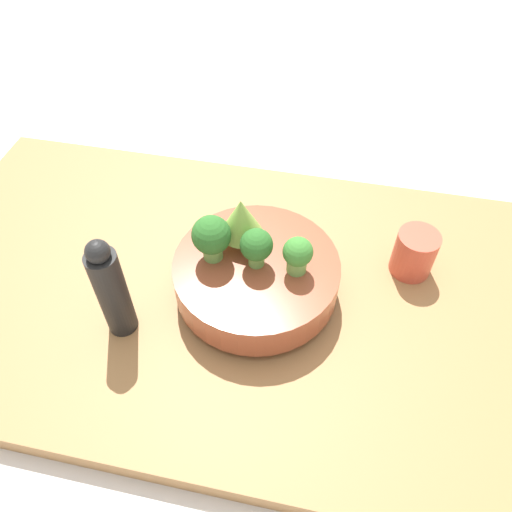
# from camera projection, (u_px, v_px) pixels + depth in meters

# --- Properties ---
(ground_plane) EXTENTS (6.00, 6.00, 0.00)m
(ground_plane) POSITION_uv_depth(u_px,v_px,m) (248.00, 303.00, 0.83)
(ground_plane) COLOR silver
(table) EXTENTS (1.14, 0.61, 0.04)m
(table) POSITION_uv_depth(u_px,v_px,m) (248.00, 296.00, 0.82)
(table) COLOR #9E7042
(table) RESTS_ON ground_plane
(bowl) EXTENTS (0.26, 0.26, 0.07)m
(bowl) POSITION_uv_depth(u_px,v_px,m) (256.00, 277.00, 0.77)
(bowl) COLOR brown
(bowl) RESTS_ON table
(broccoli_floret_center) EXTENTS (0.05, 0.05, 0.07)m
(broccoli_floret_center) POSITION_uv_depth(u_px,v_px,m) (256.00, 248.00, 0.72)
(broccoli_floret_center) COLOR #6BA34C
(broccoli_floret_center) RESTS_ON bowl
(broccoli_floret_right) EXTENTS (0.04, 0.04, 0.06)m
(broccoli_floret_right) POSITION_uv_depth(u_px,v_px,m) (297.00, 256.00, 0.71)
(broccoli_floret_right) COLOR #6BA34C
(broccoli_floret_right) RESTS_ON bowl
(broccoli_floret_left) EXTENTS (0.06, 0.06, 0.08)m
(broccoli_floret_left) POSITION_uv_depth(u_px,v_px,m) (212.00, 235.00, 0.73)
(broccoli_floret_left) COLOR #6BA34C
(broccoli_floret_left) RESTS_ON bowl
(romanesco_piece_far) EXTENTS (0.07, 0.07, 0.09)m
(romanesco_piece_far) POSITION_uv_depth(u_px,v_px,m) (241.00, 218.00, 0.74)
(romanesco_piece_far) COLOR #6BA34C
(romanesco_piece_far) RESTS_ON bowl
(cup) EXTENTS (0.07, 0.07, 0.08)m
(cup) POSITION_uv_depth(u_px,v_px,m) (414.00, 253.00, 0.81)
(cup) COLOR #C64C38
(cup) RESTS_ON table
(pepper_mill) EXTENTS (0.04, 0.04, 0.19)m
(pepper_mill) POSITION_uv_depth(u_px,v_px,m) (111.00, 290.00, 0.70)
(pepper_mill) COLOR black
(pepper_mill) RESTS_ON table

